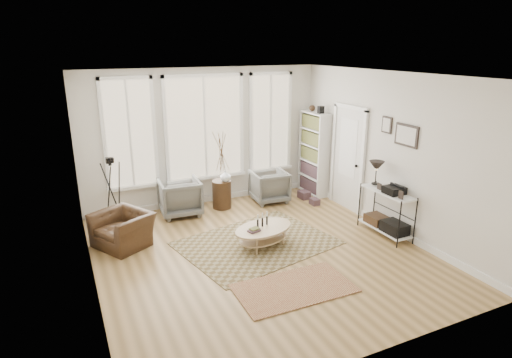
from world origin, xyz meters
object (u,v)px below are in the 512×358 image
low_shelf (386,208)px  coffee_table (263,232)px  armchair_right (269,186)px  side_table (221,171)px  armchair_left (180,197)px  accent_chair (123,229)px  bookcase (314,153)px

low_shelf → coffee_table: 2.30m
armchair_right → side_table: size_ratio=0.45×
armchair_left → armchair_right: size_ratio=1.07×
armchair_right → accent_chair: size_ratio=0.84×
coffee_table → armchair_left: 2.23m
coffee_table → side_table: 2.10m
armchair_right → coffee_table: bearing=65.5°
armchair_right → accent_chair: bearing=20.1°
bookcase → side_table: 2.28m
coffee_table → side_table: bearing=89.6°
armchair_left → low_shelf: bearing=144.7°
accent_chair → armchair_right: bearing=75.8°
bookcase → coffee_table: size_ratio=1.63×
bookcase → armchair_right: size_ratio=2.70×
armchair_left → side_table: 1.01m
armchair_left → armchair_right: 2.00m
bookcase → armchair_right: (-1.18, -0.06, -0.61)m
coffee_table → accent_chair: (-2.17, 1.07, 0.02)m
bookcase → coffee_table: (-2.28, -2.02, -0.68)m
low_shelf → armchair_left: (-3.12, 2.54, -0.14)m
bookcase → armchair_right: bookcase is taller
coffee_table → armchair_left: armchair_left is taller
armchair_right → bookcase: bearing=-172.2°
coffee_table → accent_chair: 2.42m
side_table → low_shelf: bearing=-48.8°
bookcase → armchair_left: 3.23m
low_shelf → accent_chair: size_ratio=1.44×
armchair_left → side_table: size_ratio=0.49×
coffee_table → armchair_left: bearing=113.6°
armchair_left → accent_chair: (-1.28, -0.97, -0.08)m
accent_chair → armchair_left: bearing=97.7°
bookcase → accent_chair: 4.60m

